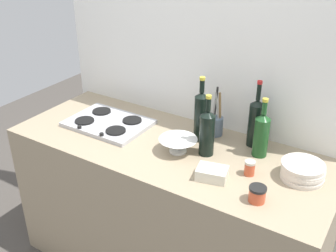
{
  "coord_description": "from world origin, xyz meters",
  "views": [
    {
      "loc": [
        1.02,
        -1.62,
        2.01
      ],
      "look_at": [
        0.0,
        0.0,
        1.02
      ],
      "focal_mm": 43.31,
      "sensor_mm": 36.0,
      "label": 1
    }
  ],
  "objects_px": {
    "stovetop_hob": "(108,123)",
    "wine_bottle_mid_right": "(201,115)",
    "butter_dish": "(212,173)",
    "condiment_jar_front": "(257,194)",
    "wine_bottle_rightmost": "(256,122)",
    "condiment_jar_rear": "(250,168)",
    "plate_stack": "(303,171)",
    "mixing_bowl": "(178,145)",
    "utensil_crock": "(216,124)",
    "wine_bottle_mid_left": "(207,132)",
    "wine_bottle_leftmost": "(261,134)"
  },
  "relations": [
    {
      "from": "plate_stack",
      "to": "butter_dish",
      "type": "xyz_separation_m",
      "value": [
        -0.36,
        -0.23,
        -0.01
      ]
    },
    {
      "from": "stovetop_hob",
      "to": "utensil_crock",
      "type": "xyz_separation_m",
      "value": [
        0.59,
        0.23,
        0.05
      ]
    },
    {
      "from": "mixing_bowl",
      "to": "condiment_jar_rear",
      "type": "distance_m",
      "value": 0.4
    },
    {
      "from": "wine_bottle_mid_right",
      "to": "utensil_crock",
      "type": "relative_size",
      "value": 1.29
    },
    {
      "from": "stovetop_hob",
      "to": "utensil_crock",
      "type": "distance_m",
      "value": 0.64
    },
    {
      "from": "wine_bottle_leftmost",
      "to": "condiment_jar_rear",
      "type": "height_order",
      "value": "wine_bottle_leftmost"
    },
    {
      "from": "wine_bottle_mid_right",
      "to": "condiment_jar_front",
      "type": "distance_m",
      "value": 0.6
    },
    {
      "from": "stovetop_hob",
      "to": "condiment_jar_rear",
      "type": "xyz_separation_m",
      "value": [
        0.91,
        -0.05,
        0.02
      ]
    },
    {
      "from": "stovetop_hob",
      "to": "plate_stack",
      "type": "distance_m",
      "value": 1.14
    },
    {
      "from": "mixing_bowl",
      "to": "utensil_crock",
      "type": "height_order",
      "value": "utensil_crock"
    },
    {
      "from": "wine_bottle_leftmost",
      "to": "wine_bottle_rightmost",
      "type": "xyz_separation_m",
      "value": [
        -0.07,
        0.08,
        0.02
      ]
    },
    {
      "from": "plate_stack",
      "to": "condiment_jar_front",
      "type": "relative_size",
      "value": 2.7
    },
    {
      "from": "wine_bottle_leftmost",
      "to": "wine_bottle_rightmost",
      "type": "relative_size",
      "value": 0.86
    },
    {
      "from": "stovetop_hob",
      "to": "butter_dish",
      "type": "relative_size",
      "value": 3.31
    },
    {
      "from": "plate_stack",
      "to": "wine_bottle_leftmost",
      "type": "distance_m",
      "value": 0.28
    },
    {
      "from": "stovetop_hob",
      "to": "mixing_bowl",
      "type": "bearing_deg",
      "value": -4.99
    },
    {
      "from": "stovetop_hob",
      "to": "wine_bottle_mid_left",
      "type": "relative_size",
      "value": 1.42
    },
    {
      "from": "mixing_bowl",
      "to": "butter_dish",
      "type": "bearing_deg",
      "value": -25.52
    },
    {
      "from": "plate_stack",
      "to": "wine_bottle_rightmost",
      "type": "relative_size",
      "value": 0.56
    },
    {
      "from": "stovetop_hob",
      "to": "wine_bottle_mid_left",
      "type": "height_order",
      "value": "wine_bottle_mid_left"
    },
    {
      "from": "stovetop_hob",
      "to": "wine_bottle_mid_right",
      "type": "xyz_separation_m",
      "value": [
        0.55,
        0.13,
        0.14
      ]
    },
    {
      "from": "butter_dish",
      "to": "condiment_jar_front",
      "type": "relative_size",
      "value": 1.85
    },
    {
      "from": "wine_bottle_mid_left",
      "to": "utensil_crock",
      "type": "bearing_deg",
      "value": 103.79
    },
    {
      "from": "wine_bottle_rightmost",
      "to": "wine_bottle_mid_left",
      "type": "bearing_deg",
      "value": -128.44
    },
    {
      "from": "wine_bottle_mid_left",
      "to": "condiment_jar_front",
      "type": "distance_m",
      "value": 0.45
    },
    {
      "from": "mixing_bowl",
      "to": "condiment_jar_front",
      "type": "bearing_deg",
      "value": -19.26
    },
    {
      "from": "utensil_crock",
      "to": "condiment_jar_rear",
      "type": "relative_size",
      "value": 3.83
    },
    {
      "from": "wine_bottle_leftmost",
      "to": "wine_bottle_rightmost",
      "type": "bearing_deg",
      "value": 128.27
    },
    {
      "from": "wine_bottle_mid_right",
      "to": "butter_dish",
      "type": "bearing_deg",
      "value": -53.22
    },
    {
      "from": "wine_bottle_leftmost",
      "to": "mixing_bowl",
      "type": "height_order",
      "value": "wine_bottle_leftmost"
    },
    {
      "from": "wine_bottle_mid_right",
      "to": "butter_dish",
      "type": "xyz_separation_m",
      "value": [
        0.23,
        -0.3,
        -0.12
      ]
    },
    {
      "from": "stovetop_hob",
      "to": "wine_bottle_leftmost",
      "type": "distance_m",
      "value": 0.91
    },
    {
      "from": "wine_bottle_mid_right",
      "to": "wine_bottle_rightmost",
      "type": "relative_size",
      "value": 1.0
    },
    {
      "from": "wine_bottle_mid_left",
      "to": "mixing_bowl",
      "type": "height_order",
      "value": "wine_bottle_mid_left"
    },
    {
      "from": "plate_stack",
      "to": "condiment_jar_rear",
      "type": "bearing_deg",
      "value": -155.57
    },
    {
      "from": "wine_bottle_mid_right",
      "to": "condiment_jar_front",
      "type": "xyz_separation_m",
      "value": [
        0.47,
        -0.36,
        -0.11
      ]
    },
    {
      "from": "utensil_crock",
      "to": "condiment_jar_front",
      "type": "bearing_deg",
      "value": -46.95
    },
    {
      "from": "wine_bottle_mid_left",
      "to": "condiment_jar_rear",
      "type": "distance_m",
      "value": 0.29
    },
    {
      "from": "wine_bottle_rightmost",
      "to": "condiment_jar_rear",
      "type": "relative_size",
      "value": 4.98
    },
    {
      "from": "wine_bottle_rightmost",
      "to": "condiment_jar_front",
      "type": "distance_m",
      "value": 0.51
    },
    {
      "from": "butter_dish",
      "to": "condiment_jar_rear",
      "type": "bearing_deg",
      "value": 42.21
    },
    {
      "from": "plate_stack",
      "to": "condiment_jar_front",
      "type": "height_order",
      "value": "plate_stack"
    },
    {
      "from": "butter_dish",
      "to": "condiment_jar_front",
      "type": "xyz_separation_m",
      "value": [
        0.24,
        -0.05,
        0.01
      ]
    },
    {
      "from": "stovetop_hob",
      "to": "utensil_crock",
      "type": "bearing_deg",
      "value": 21.5
    },
    {
      "from": "stovetop_hob",
      "to": "wine_bottle_mid_right",
      "type": "height_order",
      "value": "wine_bottle_mid_right"
    },
    {
      "from": "plate_stack",
      "to": "wine_bottle_mid_left",
      "type": "xyz_separation_m",
      "value": [
        -0.49,
        -0.04,
        0.09
      ]
    },
    {
      "from": "wine_bottle_leftmost",
      "to": "wine_bottle_mid_right",
      "type": "distance_m",
      "value": 0.34
    },
    {
      "from": "condiment_jar_rear",
      "to": "condiment_jar_front",
      "type": "bearing_deg",
      "value": -58.93
    },
    {
      "from": "wine_bottle_mid_right",
      "to": "condiment_jar_rear",
      "type": "xyz_separation_m",
      "value": [
        0.37,
        -0.18,
        -0.11
      ]
    },
    {
      "from": "wine_bottle_mid_right",
      "to": "utensil_crock",
      "type": "height_order",
      "value": "wine_bottle_mid_right"
    }
  ]
}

